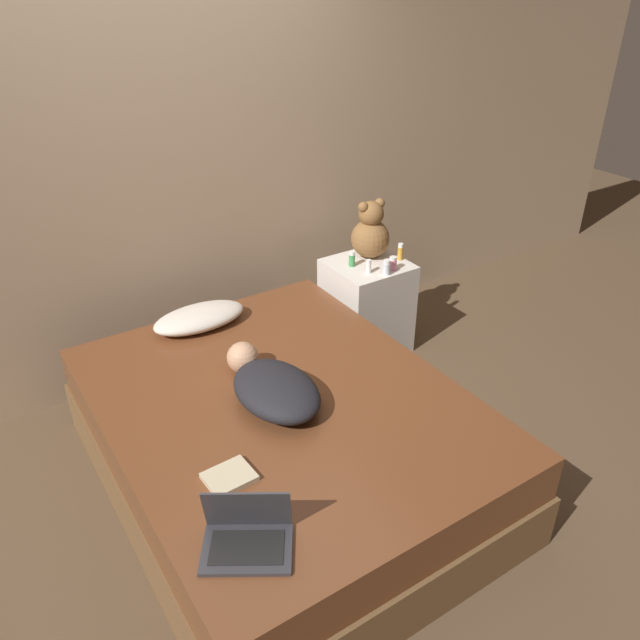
{
  "coord_description": "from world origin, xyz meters",
  "views": [
    {
      "loc": [
        -1.12,
        -2.06,
        2.28
      ],
      "look_at": [
        0.38,
        0.25,
        0.68
      ],
      "focal_mm": 35.0,
      "sensor_mm": 36.0,
      "label": 1
    }
  ],
  "objects_px": {
    "teddy_bear": "(370,233)",
    "bottle_pink": "(393,263)",
    "bottle_green": "(352,259)",
    "book": "(229,477)",
    "pillow": "(199,318)",
    "laptop": "(247,534)",
    "person_lying": "(273,386)",
    "bottle_amber": "(400,252)",
    "bottle_clear": "(387,267)",
    "bottle_white": "(369,267)"
  },
  "relations": [
    {
      "from": "teddy_bear",
      "to": "bottle_pink",
      "type": "xyz_separation_m",
      "value": [
        -0.0,
        -0.24,
        -0.12
      ]
    },
    {
      "from": "teddy_bear",
      "to": "bottle_pink",
      "type": "distance_m",
      "value": 0.27
    },
    {
      "from": "bottle_green",
      "to": "book",
      "type": "relative_size",
      "value": 0.51
    },
    {
      "from": "teddy_bear",
      "to": "bottle_pink",
      "type": "relative_size",
      "value": 4.42
    },
    {
      "from": "bottle_pink",
      "to": "pillow",
      "type": "bearing_deg",
      "value": 170.5
    },
    {
      "from": "laptop",
      "to": "bottle_green",
      "type": "height_order",
      "value": "laptop"
    },
    {
      "from": "teddy_bear",
      "to": "book",
      "type": "relative_size",
      "value": 1.95
    },
    {
      "from": "bottle_pink",
      "to": "book",
      "type": "xyz_separation_m",
      "value": [
        -1.59,
        -0.97,
        -0.15
      ]
    },
    {
      "from": "person_lying",
      "to": "bottle_green",
      "type": "relative_size",
      "value": 6.7
    },
    {
      "from": "pillow",
      "to": "teddy_bear",
      "type": "distance_m",
      "value": 1.23
    },
    {
      "from": "laptop",
      "to": "bottle_green",
      "type": "bearing_deg",
      "value": 76.86
    },
    {
      "from": "pillow",
      "to": "laptop",
      "type": "distance_m",
      "value": 1.56
    },
    {
      "from": "person_lying",
      "to": "bottle_pink",
      "type": "xyz_separation_m",
      "value": [
        1.19,
        0.61,
        0.08
      ]
    },
    {
      "from": "laptop",
      "to": "bottle_green",
      "type": "relative_size",
      "value": 3.83
    },
    {
      "from": "bottle_green",
      "to": "bottle_amber",
      "type": "xyz_separation_m",
      "value": [
        0.31,
        -0.09,
        0.01
      ]
    },
    {
      "from": "bottle_green",
      "to": "pillow",
      "type": "bearing_deg",
      "value": 178.77
    },
    {
      "from": "bottle_clear",
      "to": "bottle_pink",
      "type": "bearing_deg",
      "value": 23.9
    },
    {
      "from": "pillow",
      "to": "person_lying",
      "type": "relative_size",
      "value": 0.8
    },
    {
      "from": "bottle_clear",
      "to": "bottle_green",
      "type": "distance_m",
      "value": 0.24
    },
    {
      "from": "bottle_green",
      "to": "bottle_amber",
      "type": "distance_m",
      "value": 0.33
    },
    {
      "from": "person_lying",
      "to": "bottle_clear",
      "type": "height_order",
      "value": "bottle_clear"
    },
    {
      "from": "bottle_amber",
      "to": "bottle_white",
      "type": "relative_size",
      "value": 1.24
    },
    {
      "from": "bottle_green",
      "to": "person_lying",
      "type": "bearing_deg",
      "value": -142.13
    },
    {
      "from": "bottle_green",
      "to": "teddy_bear",
      "type": "bearing_deg",
      "value": 17.7
    },
    {
      "from": "pillow",
      "to": "person_lying",
      "type": "distance_m",
      "value": 0.81
    },
    {
      "from": "person_lying",
      "to": "bottle_clear",
      "type": "xyz_separation_m",
      "value": [
        1.12,
        0.57,
        0.09
      ]
    },
    {
      "from": "laptop",
      "to": "bottle_green",
      "type": "distance_m",
      "value": 2.1
    },
    {
      "from": "book",
      "to": "bottle_pink",
      "type": "bearing_deg",
      "value": 31.24
    },
    {
      "from": "person_lying",
      "to": "teddy_bear",
      "type": "xyz_separation_m",
      "value": [
        1.19,
        0.84,
        0.2
      ]
    },
    {
      "from": "bottle_green",
      "to": "book",
      "type": "xyz_separation_m",
      "value": [
        -1.41,
        -1.14,
        -0.15
      ]
    },
    {
      "from": "person_lying",
      "to": "bottle_clear",
      "type": "distance_m",
      "value": 1.26
    },
    {
      "from": "person_lying",
      "to": "laptop",
      "type": "bearing_deg",
      "value": -126.69
    },
    {
      "from": "person_lying",
      "to": "teddy_bear",
      "type": "distance_m",
      "value": 1.47
    },
    {
      "from": "bottle_amber",
      "to": "bottle_white",
      "type": "xyz_separation_m",
      "value": [
        -0.29,
        -0.05,
        -0.01
      ]
    },
    {
      "from": "bottle_green",
      "to": "book",
      "type": "bearing_deg",
      "value": -140.93
    },
    {
      "from": "person_lying",
      "to": "bottle_clear",
      "type": "bearing_deg",
      "value": 25.95
    },
    {
      "from": "bottle_pink",
      "to": "bottle_amber",
      "type": "xyz_separation_m",
      "value": [
        0.13,
        0.09,
        0.01
      ]
    },
    {
      "from": "bottle_white",
      "to": "book",
      "type": "xyz_separation_m",
      "value": [
        -1.44,
        -1.01,
        -0.15
      ]
    },
    {
      "from": "pillow",
      "to": "bottle_white",
      "type": "bearing_deg",
      "value": -8.56
    },
    {
      "from": "bottle_clear",
      "to": "book",
      "type": "bearing_deg",
      "value": -148.43
    },
    {
      "from": "bottle_green",
      "to": "bottle_amber",
      "type": "height_order",
      "value": "bottle_amber"
    },
    {
      "from": "laptop",
      "to": "bottle_green",
      "type": "xyz_separation_m",
      "value": [
        1.49,
        1.46,
        0.11
      ]
    },
    {
      "from": "teddy_bear",
      "to": "bottle_green",
      "type": "relative_size",
      "value": 3.84
    },
    {
      "from": "bottle_amber",
      "to": "bottle_clear",
      "type": "bearing_deg",
      "value": -148.98
    },
    {
      "from": "bottle_clear",
      "to": "bottle_green",
      "type": "height_order",
      "value": "bottle_green"
    },
    {
      "from": "bottle_clear",
      "to": "bottle_amber",
      "type": "distance_m",
      "value": 0.24
    },
    {
      "from": "laptop",
      "to": "pillow",
      "type": "bearing_deg",
      "value": 104.85
    },
    {
      "from": "laptop",
      "to": "teddy_bear",
      "type": "height_order",
      "value": "teddy_bear"
    },
    {
      "from": "bottle_amber",
      "to": "bottle_white",
      "type": "height_order",
      "value": "bottle_amber"
    },
    {
      "from": "laptop",
      "to": "bottle_pink",
      "type": "height_order",
      "value": "laptop"
    }
  ]
}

